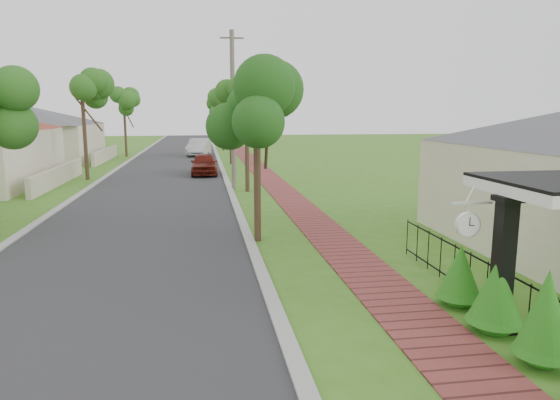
{
  "coord_description": "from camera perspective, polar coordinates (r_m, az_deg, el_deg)",
  "views": [
    {
      "loc": [
        -0.73,
        -8.87,
        3.95
      ],
      "look_at": [
        1.42,
        4.87,
        1.5
      ],
      "focal_mm": 32.0,
      "sensor_mm": 36.0,
      "label": 1
    }
  ],
  "objects": [
    {
      "name": "far_house_grey",
      "position": [
        45.2,
        -27.47,
        6.83
      ],
      "size": [
        15.56,
        15.56,
        4.6
      ],
      "color": "beige",
      "rests_on": "ground"
    },
    {
      "name": "picket_fence",
      "position": [
        11.04,
        22.57,
        -8.82
      ],
      "size": [
        0.03,
        8.02,
        1.0
      ],
      "color": "black",
      "rests_on": "ground"
    },
    {
      "name": "parked_car_red",
      "position": [
        32.34,
        -8.66,
        4.09
      ],
      "size": [
        1.7,
        4.11,
        1.39
      ],
      "primitive_type": "imported",
      "rotation": [
        0.0,
        0.0,
        -0.01
      ],
      "color": "#57150D",
      "rests_on": "ground"
    },
    {
      "name": "parked_car_white",
      "position": [
        46.79,
        -9.26,
        5.96
      ],
      "size": [
        2.37,
        4.9,
        1.55
      ],
      "primitive_type": "imported",
      "rotation": [
        0.0,
        0.0,
        -0.16
      ],
      "color": "#BCBDBF",
      "rests_on": "ground"
    },
    {
      "name": "street_trees",
      "position": [
        35.78,
        -12.56,
        10.69
      ],
      "size": [
        10.7,
        37.65,
        5.89
      ],
      "color": "#382619",
      "rests_on": "ground"
    },
    {
      "name": "ground",
      "position": [
        9.73,
        -3.96,
        -13.97
      ],
      "size": [
        160.0,
        160.0,
        0.0
      ],
      "primitive_type": "plane",
      "color": "#3F701A",
      "rests_on": "ground"
    },
    {
      "name": "hedge_row",
      "position": [
        9.33,
        26.04,
        -11.09
      ],
      "size": [
        0.9,
        4.76,
        1.99
      ],
      "color": "#146414",
      "rests_on": "ground"
    },
    {
      "name": "near_tree",
      "position": [
        15.1,
        -2.68,
        9.65
      ],
      "size": [
        1.89,
        1.89,
        4.86
      ],
      "color": "#382619",
      "rests_on": "ground"
    },
    {
      "name": "sidewalk",
      "position": [
        29.41,
        -1.04,
        2.26
      ],
      "size": [
        1.5,
        120.0,
        0.03
      ],
      "primitive_type": "cube",
      "color": "brown",
      "rests_on": "ground"
    },
    {
      "name": "station_clock",
      "position": [
        9.76,
        20.7,
        -2.49
      ],
      "size": [
        0.78,
        0.13,
        0.66
      ],
      "color": "white",
      "rests_on": "ground"
    },
    {
      "name": "kerb_right",
      "position": [
        29.17,
        -6.11,
        2.14
      ],
      "size": [
        0.3,
        120.0,
        0.1
      ],
      "primitive_type": "cube",
      "color": "#9E9E99",
      "rests_on": "ground"
    },
    {
      "name": "kerb_left",
      "position": [
        29.73,
        -20.31,
        1.73
      ],
      "size": [
        0.3,
        120.0,
        0.1
      ],
      "primitive_type": "cube",
      "color": "#9E9E99",
      "rests_on": "ground"
    },
    {
      "name": "utility_pole",
      "position": [
        26.05,
        -5.4,
        10.2
      ],
      "size": [
        1.2,
        0.24,
        8.02
      ],
      "color": "#6E6256",
      "rests_on": "ground"
    },
    {
      "name": "road",
      "position": [
        29.23,
        -13.28,
        1.95
      ],
      "size": [
        7.0,
        120.0,
        0.02
      ],
      "primitive_type": "cube",
      "color": "#28282B",
      "rests_on": "ground"
    },
    {
      "name": "porch_post",
      "position": [
        9.89,
        24.07,
        -7.53
      ],
      "size": [
        0.48,
        0.48,
        2.52
      ],
      "color": "black",
      "rests_on": "ground"
    }
  ]
}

